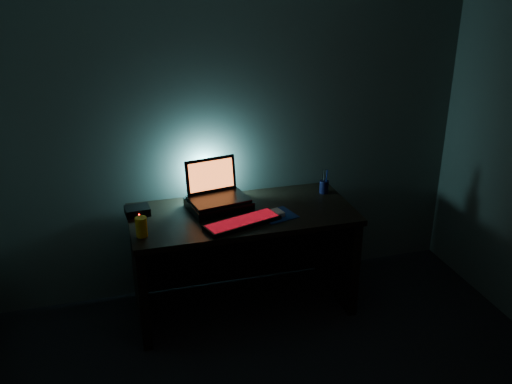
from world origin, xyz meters
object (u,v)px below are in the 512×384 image
(mouse, at_px, (278,213))
(router, at_px, (137,211))
(keyboard, at_px, (242,222))
(pen_cup, at_px, (324,187))
(laptop, at_px, (216,189))
(juice_glass, at_px, (141,227))

(mouse, height_order, router, router)
(keyboard, bearing_deg, mouse, -2.34)
(pen_cup, bearing_deg, laptop, -179.39)
(pen_cup, relative_size, juice_glass, 0.75)
(juice_glass, bearing_deg, pen_cup, 13.95)
(laptop, height_order, pen_cup, laptop)
(mouse, distance_m, router, 0.93)
(laptop, height_order, juice_glass, laptop)
(laptop, bearing_deg, pen_cup, -9.72)
(juice_glass, distance_m, router, 0.32)
(pen_cup, bearing_deg, keyboard, -153.71)
(keyboard, xyz_separation_m, juice_glass, (-0.63, 0.01, 0.05))
(laptop, distance_m, router, 0.54)
(laptop, distance_m, juice_glass, 0.62)
(juice_glass, xyz_separation_m, router, (0.00, 0.32, -0.04))
(laptop, distance_m, pen_cup, 0.80)
(keyboard, relative_size, juice_glass, 4.25)
(juice_glass, bearing_deg, router, 90.00)
(pen_cup, height_order, router, pen_cup)
(keyboard, distance_m, router, 0.72)
(mouse, relative_size, pen_cup, 1.03)
(mouse, bearing_deg, laptop, 128.54)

